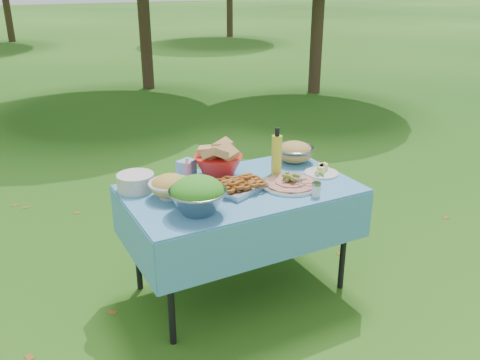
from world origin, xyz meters
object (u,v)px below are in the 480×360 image
object	(u,v)px
salad_bowl	(198,195)
picnic_table	(240,240)
bread_bowl	(218,160)
charcuterie_platter	(291,179)
plate_stack	(136,182)
oil_bottle	(277,151)
pasta_bowl_steel	(295,152)

from	to	relation	value
salad_bowl	picnic_table	bearing A→B (deg)	28.88
picnic_table	bread_bowl	world-z (taller)	bread_bowl
charcuterie_platter	picnic_table	bearing A→B (deg)	157.94
picnic_table	plate_stack	size ratio (longest dim) A/B	6.22
plate_stack	picnic_table	bearing A→B (deg)	-24.76
picnic_table	salad_bowl	size ratio (longest dim) A/B	4.37
salad_bowl	bread_bowl	size ratio (longest dim) A/B	1.01
charcuterie_platter	oil_bottle	world-z (taller)	oil_bottle
oil_bottle	charcuterie_platter	bearing A→B (deg)	-97.90
salad_bowl	pasta_bowl_steel	distance (m)	1.07
oil_bottle	picnic_table	bearing A→B (deg)	-162.53
plate_stack	pasta_bowl_steel	world-z (taller)	pasta_bowl_steel
picnic_table	plate_stack	distance (m)	0.79
picnic_table	salad_bowl	xyz separation A→B (m)	(-0.39, -0.21, 0.49)
bread_bowl	pasta_bowl_steel	world-z (taller)	bread_bowl
bread_bowl	charcuterie_platter	distance (m)	0.51
salad_bowl	oil_bottle	world-z (taller)	oil_bottle
salad_bowl	charcuterie_platter	world-z (taller)	salad_bowl
picnic_table	bread_bowl	xyz separation A→B (m)	(-0.03, 0.26, 0.49)
plate_stack	charcuterie_platter	size ratio (longest dim) A/B	0.59
plate_stack	oil_bottle	world-z (taller)	oil_bottle
salad_bowl	bread_bowl	world-z (taller)	same
picnic_table	charcuterie_platter	world-z (taller)	charcuterie_platter
pasta_bowl_steel	oil_bottle	bearing A→B (deg)	-149.78
plate_stack	oil_bottle	size ratio (longest dim) A/B	0.72
salad_bowl	bread_bowl	bearing A→B (deg)	52.84
picnic_table	bread_bowl	bearing A→B (deg)	97.29
picnic_table	plate_stack	xyz separation A→B (m)	(-0.60, 0.28, 0.43)
salad_bowl	plate_stack	xyz separation A→B (m)	(-0.21, 0.49, -0.06)
salad_bowl	bread_bowl	xyz separation A→B (m)	(0.36, 0.47, -0.00)
picnic_table	oil_bottle	distance (m)	0.65
picnic_table	bread_bowl	distance (m)	0.55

